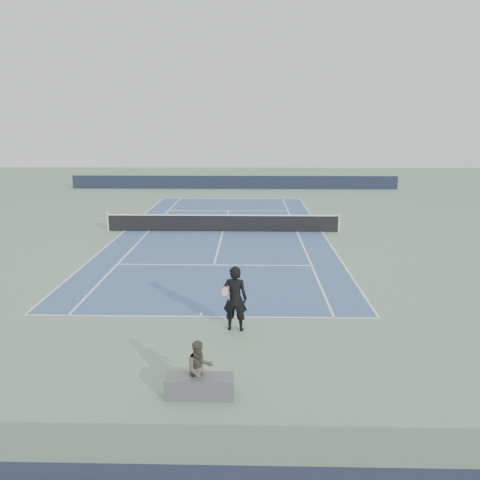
{
  "coord_description": "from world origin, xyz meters",
  "views": [
    {
      "loc": [
        1.52,
        -25.26,
        5.76
      ],
      "look_at": [
        1.1,
        -6.38,
        1.1
      ],
      "focal_mm": 35.0,
      "sensor_mm": 36.0,
      "label": 1
    }
  ],
  "objects_px": {
    "tennis_net": "(223,223)",
    "tennis_ball": "(249,338)",
    "spectator_bench": "(200,377)",
    "tennis_player": "(235,298)"
  },
  "relations": [
    {
      "from": "tennis_player",
      "to": "tennis_ball",
      "type": "relative_size",
      "value": 31.29
    },
    {
      "from": "tennis_player",
      "to": "spectator_bench",
      "type": "relative_size",
      "value": 1.25
    },
    {
      "from": "spectator_bench",
      "to": "tennis_ball",
      "type": "bearing_deg",
      "value": 69.41
    },
    {
      "from": "tennis_net",
      "to": "spectator_bench",
      "type": "distance_m",
      "value": 16.19
    },
    {
      "from": "tennis_net",
      "to": "tennis_ball",
      "type": "xyz_separation_m",
      "value": [
        1.5,
        -13.38,
        -0.47
      ]
    },
    {
      "from": "tennis_ball",
      "to": "spectator_bench",
      "type": "height_order",
      "value": "spectator_bench"
    },
    {
      "from": "tennis_ball",
      "to": "spectator_bench",
      "type": "xyz_separation_m",
      "value": [
        -1.06,
        -2.81,
        0.43
      ]
    },
    {
      "from": "tennis_net",
      "to": "tennis_ball",
      "type": "bearing_deg",
      "value": -83.59
    },
    {
      "from": "tennis_net",
      "to": "spectator_bench",
      "type": "bearing_deg",
      "value": -88.42
    },
    {
      "from": "tennis_player",
      "to": "tennis_ball",
      "type": "distance_m",
      "value": 1.19
    }
  ]
}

